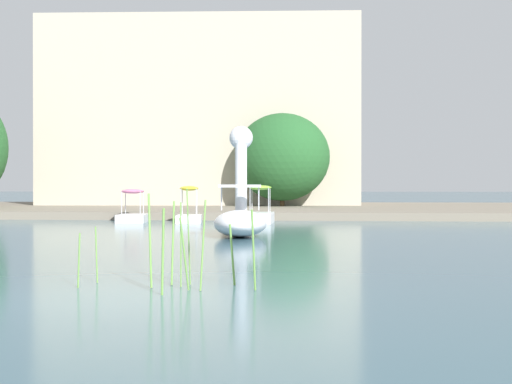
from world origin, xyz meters
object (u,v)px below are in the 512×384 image
object	(u,v)px
pedal_boat_lime	(260,213)
pedal_boat_pink	(133,212)
pedal_boat_yellow	(189,213)
tree_willow_near_path	(282,157)
swan_boat	(240,211)

from	to	relation	value
pedal_boat_lime	pedal_boat_pink	world-z (taller)	pedal_boat_lime
pedal_boat_lime	pedal_boat_yellow	world-z (taller)	pedal_boat_lime
pedal_boat_pink	tree_willow_near_path	xyz separation A→B (m)	(5.77, 13.50, 2.92)
swan_boat	pedal_boat_yellow	bearing A→B (deg)	110.33
pedal_boat_lime	pedal_boat_pink	xyz separation A→B (m)	(-5.58, 0.37, 0.00)
pedal_boat_pink	tree_willow_near_path	bearing A→B (deg)	66.86
swan_boat	pedal_boat_yellow	xyz separation A→B (m)	(-3.13, 8.44, -0.37)
pedal_boat_lime	pedal_boat_pink	bearing A→B (deg)	176.18
swan_boat	tree_willow_near_path	xyz separation A→B (m)	(0.09, 22.37, 2.57)
swan_boat	pedal_boat_lime	bearing A→B (deg)	90.68
pedal_boat_lime	pedal_boat_pink	size ratio (longest dim) A/B	0.96
pedal_boat_lime	pedal_boat_yellow	xyz separation A→B (m)	(-3.03, -0.05, -0.01)
pedal_boat_lime	pedal_boat_yellow	size ratio (longest dim) A/B	1.08
pedal_boat_yellow	tree_willow_near_path	size ratio (longest dim) A/B	0.28
swan_boat	pedal_boat_yellow	distance (m)	9.01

